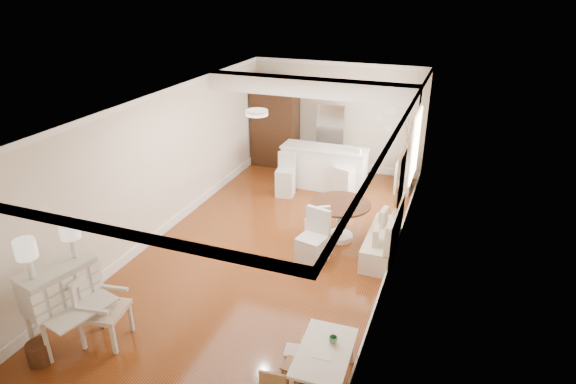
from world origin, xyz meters
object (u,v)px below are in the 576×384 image
Objects in this scene: bar_stool_right at (346,173)px; kids_chair_b at (294,350)px; gustavian_armchair at (104,309)px; slip_chair_far at (317,222)px; wicker_basket at (39,353)px; sideboard at (404,175)px; kids_table at (324,367)px; kids_chair_a at (293,365)px; secretary_bureau at (64,304)px; breakfast_counter at (324,168)px; bar_stool_left at (285,175)px; pantry_cabinet at (275,123)px; fridge at (344,141)px; slip_chair_near at (312,237)px; dining_table at (340,221)px.

kids_chair_b is at bearing -59.80° from bar_stool_right.
slip_chair_far is (1.92, 3.71, -0.11)m from gustavian_armchair.
sideboard reaches higher than wicker_basket.
kids_chair_a is (-0.37, -0.09, 0.00)m from kids_table.
secretary_bureau is 0.59× the size of breakfast_counter.
bar_stool_right is (1.32, 0.50, 0.06)m from bar_stool_left.
gustavian_armchair is at bearing -79.82° from kids_chair_a.
pantry_cabinet is (-2.31, 1.34, 0.58)m from bar_stool_right.
slip_chair_far is 2.25m from bar_stool_left.
fridge reaches higher than kids_chair_b.
secretary_bureau is at bearing 99.87° from gustavian_armchair.
breakfast_counter is at bearing -177.53° from kids_chair_b.
wicker_basket is at bearing -82.33° from secretary_bureau.
secretary_bureau is 5.79m from bar_stool_left.
slip_chair_near reaches higher than sideboard.
kids_table is at bearing -94.30° from gustavian_armchair.
breakfast_counter is at bearing 75.08° from wicker_basket.
breakfast_counter is 1.04m from bar_stool_left.
gustavian_armchair is 0.96m from wicker_basket.
breakfast_counter is at bearing -162.69° from sideboard.
gustavian_armchair is 2.73m from kids_chair_a.
kids_table is at bearing 109.97° from kids_chair_a.
pantry_cabinet is at bearing 171.89° from sideboard.
kids_chair_b is (-0.09, 0.26, -0.02)m from kids_chair_a.
breakfast_counter is at bearing 87.70° from secretary_bureau.
bar_stool_right reaches higher than slip_chair_far.
bar_stool_right is 2.73m from pantry_cabinet.
pantry_cabinet is (-0.41, 7.34, 0.62)m from gustavian_armchair.
kids_chair_a is 1.07× the size of kids_chair_b.
wicker_basket is at bearing -69.02° from kids_chair_a.
fridge is (0.20, 1.05, 0.39)m from breakfast_counter.
kids_chair_a is 0.23× the size of pantry_cabinet.
bar_stool_left is at bearing -133.18° from breakfast_counter.
dining_table is 1.39× the size of slip_chair_far.
dining_table is at bearing -56.06° from bar_stool_right.
sideboard is at bearing 56.72° from bar_stool_right.
sideboard reaches higher than kids_chair_b.
kids_table is 3.61m from slip_chair_far.
pantry_cabinet reaches higher than gustavian_armchair.
breakfast_counter is at bearing -21.32° from gustavian_armchair.
kids_chair_b is 6.97m from fridge.
dining_table is at bearing 174.68° from kids_chair_b.
gustavian_armchair is at bearing -104.63° from bar_stool_left.
kids_table is 2.12× the size of kids_chair_b.
slip_chair_far reaches higher than sideboard.
gustavian_armchair is 7.47m from fridge.
kids_chair_b is at bearing -89.69° from gustavian_armchair.
bar_stool_right reaches higher than kids_chair_b.
sideboard is (1.23, 0.83, -0.19)m from bar_stool_right.
pantry_cabinet reaches higher than breakfast_counter.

